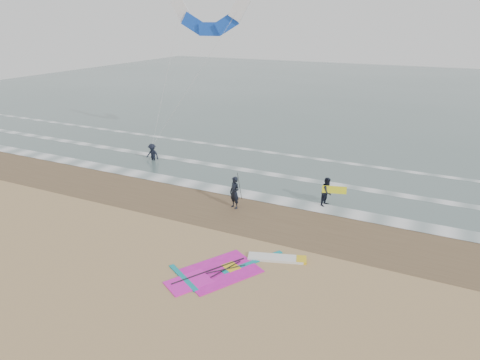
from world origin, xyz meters
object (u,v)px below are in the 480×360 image
at_px(windsurf_rig, 236,268).
at_px(surf_kite, 209,19).
at_px(person_standing, 235,193).
at_px(person_wading, 152,150).
at_px(person_walking, 327,192).

distance_m(windsurf_rig, surf_kite, 18.56).
relative_size(windsurf_rig, surf_kite, 0.51).
bearing_deg(surf_kite, person_standing, -53.53).
relative_size(windsurf_rig, person_wading, 3.17).
xyz_separation_m(person_walking, surf_kite, (-10.28, 5.45, 8.78)).
distance_m(windsurf_rig, person_walking, 8.11).
xyz_separation_m(person_standing, person_wading, (-9.00, 4.73, -0.08)).
height_order(person_walking, surf_kite, surf_kite).
bearing_deg(person_walking, person_wading, 95.87).
bearing_deg(person_walking, surf_kite, 77.30).
bearing_deg(person_standing, windsurf_rig, -40.50).
height_order(windsurf_rig, person_standing, person_standing).
relative_size(windsurf_rig, person_walking, 3.17).
height_order(person_standing, person_walking, person_standing).
relative_size(person_standing, person_walking, 1.11).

